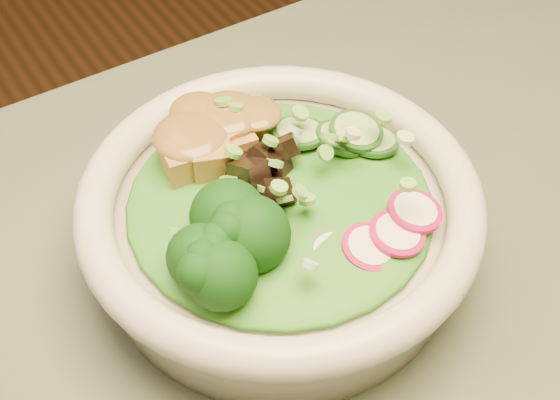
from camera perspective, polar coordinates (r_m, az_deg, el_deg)
salad_bowl at (r=0.52m, az=0.00°, el=-1.48°), size 0.26×0.26×0.07m
lettuce_bed at (r=0.50m, az=0.00°, el=0.08°), size 0.20×0.20×0.02m
broccoli_florets at (r=0.46m, az=-4.69°, el=-3.01°), size 0.09×0.09×0.04m
radish_slices at (r=0.48m, az=6.26°, el=-3.09°), size 0.11×0.07×0.02m
cucumber_slices at (r=0.53m, az=4.55°, el=4.75°), size 0.08×0.08×0.04m
mushroom_heap at (r=0.50m, az=-1.05°, el=1.79°), size 0.08×0.08×0.04m
tofu_cubes at (r=0.52m, az=-5.09°, el=4.21°), size 0.10×0.08×0.04m
peanut_sauce at (r=0.52m, az=-5.18°, el=5.25°), size 0.07×0.05×0.02m
scallion_garnish at (r=0.48m, az=0.00°, el=1.96°), size 0.19×0.19×0.02m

